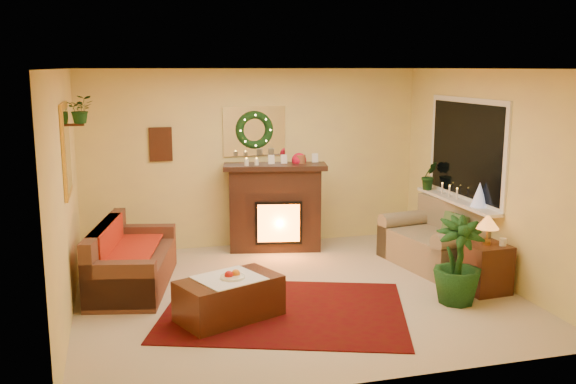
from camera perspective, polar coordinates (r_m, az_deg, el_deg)
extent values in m
plane|color=beige|center=(7.65, 0.70, -8.98)|extent=(5.00, 5.00, 0.00)
plane|color=white|center=(7.19, 0.74, 10.90)|extent=(5.00, 5.00, 0.00)
plane|color=#EFD88C|center=(9.46, -3.02, 3.02)|extent=(5.00, 5.00, 0.00)
plane|color=#EFD88C|center=(5.23, 7.50, -3.66)|extent=(5.00, 5.00, 0.00)
plane|color=#EFD88C|center=(7.05, -19.21, -0.35)|extent=(4.50, 4.50, 0.00)
plane|color=#EFD88C|center=(8.34, 17.49, 1.43)|extent=(4.50, 4.50, 0.00)
cube|color=maroon|center=(7.11, -0.35, -10.52)|extent=(3.10, 2.70, 0.01)
cube|color=brown|center=(7.96, -13.62, -5.23)|extent=(1.17, 1.94, 0.78)
cube|color=red|center=(8.09, -14.30, -4.82)|extent=(0.75, 1.22, 0.02)
cube|color=black|center=(9.27, -1.17, -1.84)|extent=(1.35, 0.67, 1.19)
sphere|color=red|center=(9.25, 0.99, 2.85)|extent=(0.21, 0.21, 0.21)
cylinder|color=#FDF9CB|center=(9.00, -3.71, 2.34)|extent=(0.07, 0.07, 0.20)
cylinder|color=#F0E9BF|center=(9.05, -2.81, 2.40)|extent=(0.06, 0.06, 0.18)
cube|color=white|center=(9.39, -3.02, 5.42)|extent=(0.92, 0.02, 0.72)
torus|color=#194719|center=(9.35, -2.97, 5.52)|extent=(0.55, 0.11, 0.55)
cube|color=#381E11|center=(9.22, -11.26, 4.18)|extent=(0.32, 0.03, 0.48)
cube|color=gold|center=(7.28, -19.12, 3.58)|extent=(0.03, 0.84, 1.00)
imported|color=#194719|center=(7.99, -17.88, 5.86)|extent=(0.33, 0.28, 0.36)
cube|color=gray|center=(8.77, 12.77, -3.76)|extent=(1.06, 1.56, 0.84)
cube|color=white|center=(8.75, 15.57, 3.63)|extent=(0.03, 1.86, 1.36)
cube|color=black|center=(8.75, 15.49, 3.63)|extent=(0.02, 1.70, 1.22)
cube|color=white|center=(8.81, 14.76, -0.77)|extent=(0.22, 1.86, 0.04)
cone|color=silver|center=(8.40, 16.65, -0.25)|extent=(0.22, 0.22, 0.33)
imported|color=#1B4415|center=(9.38, 12.44, 1.37)|extent=(0.29, 0.23, 0.53)
cylinder|color=black|center=(9.52, 1.24, -2.90)|extent=(0.51, 0.51, 0.57)
cone|color=beige|center=(9.40, 1.45, 0.39)|extent=(0.29, 0.29, 0.45)
cube|color=#331E0B|center=(7.96, 17.14, -6.61)|extent=(0.51, 0.51, 0.58)
cone|color=orange|center=(7.83, 17.29, -3.30)|extent=(0.26, 0.26, 0.39)
cube|color=black|center=(6.87, -5.24, -9.52)|extent=(1.20, 0.95, 0.44)
cylinder|color=beige|center=(6.78, -4.94, -7.66)|extent=(0.26, 0.26, 0.06)
imported|color=#204B23|center=(7.46, 14.85, -6.24)|extent=(1.81, 1.81, 2.93)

